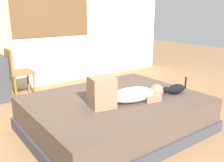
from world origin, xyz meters
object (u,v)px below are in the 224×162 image
at_px(person_lying, 125,94).
at_px(cat, 175,89).
at_px(bed, 115,114).
at_px(chair_by_desk, 16,70).

distance_m(person_lying, cat, 0.72).
bearing_deg(bed, person_lying, -96.37).
height_order(bed, chair_by_desk, chair_by_desk).
relative_size(person_lying, cat, 2.66).
xyz_separation_m(bed, chair_by_desk, (-0.62, 1.87, 0.30)).
xyz_separation_m(bed, cat, (0.69, -0.34, 0.28)).
bearing_deg(cat, chair_by_desk, 120.62).
xyz_separation_m(cat, chair_by_desk, (-1.31, 2.21, 0.02)).
relative_size(bed, cat, 5.88).
bearing_deg(cat, person_lying, 169.27).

